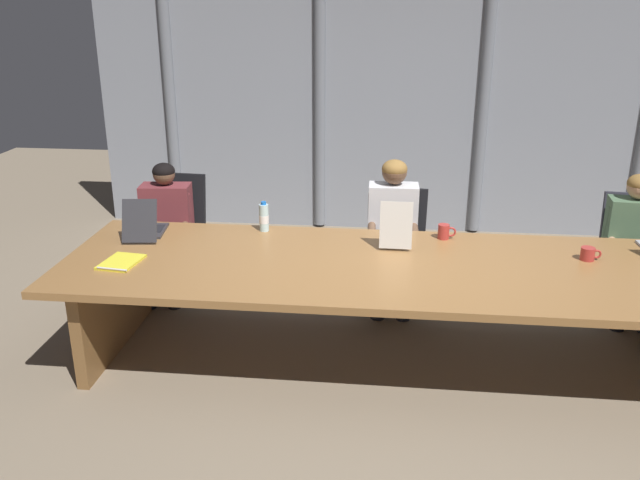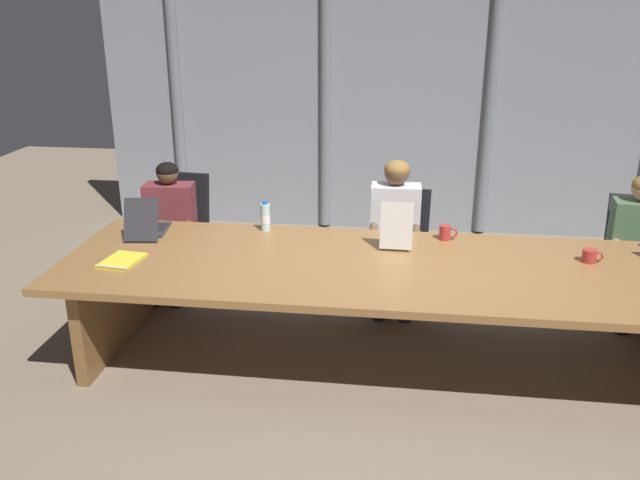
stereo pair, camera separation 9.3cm
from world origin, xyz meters
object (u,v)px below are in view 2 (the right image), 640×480
object	(u,v)px
laptop_left_end	(148,226)
spiral_notepad	(122,261)
person_left_mid	(395,226)
coffee_mug_far	(446,233)
office_chair_center	(633,270)
office_chair_left_end	(180,246)
laptop_left_mid	(397,235)
office_chair_left_mid	(398,259)
person_center	(639,241)
coffee_mug_near	(590,256)
water_bottle_primary	(265,217)
person_left_end	(168,222)

from	to	relation	value
laptop_left_end	spiral_notepad	distance (m)	0.56
person_left_mid	coffee_mug_far	size ratio (longest dim) A/B	9.01
person_left_mid	office_chair_center	bearing A→B (deg)	93.21
office_chair_left_end	laptop_left_mid	bearing A→B (deg)	74.23
office_chair_left_mid	person_center	distance (m)	1.84
office_chair_left_end	coffee_mug_near	distance (m)	3.29
person_center	water_bottle_primary	xyz separation A→B (m)	(-2.80, -0.38, 0.19)
water_bottle_primary	coffee_mug_far	world-z (taller)	water_bottle_primary
laptop_left_end	laptop_left_mid	bearing A→B (deg)	-95.81
office_chair_left_mid	coffee_mug_near	xyz separation A→B (m)	(1.26, -0.88, 0.44)
office_chair_center	coffee_mug_near	size ratio (longest dim) A/B	6.60
water_bottle_primary	coffee_mug_far	bearing A→B (deg)	-1.23
laptop_left_mid	person_left_mid	size ratio (longest dim) A/B	0.35
office_chair_center	coffee_mug_near	bearing A→B (deg)	-28.07
office_chair_center	person_left_mid	world-z (taller)	person_left_mid
office_chair_left_end	coffee_mug_near	world-z (taller)	office_chair_left_end
office_chair_left_mid	laptop_left_end	bearing A→B (deg)	-59.84
laptop_left_end	laptop_left_mid	size ratio (longest dim) A/B	1.15
office_chair_center	coffee_mug_near	distance (m)	1.14
person_center	coffee_mug_far	xyz separation A→B (m)	(-1.47, -0.41, 0.14)
laptop_left_mid	coffee_mug_far	xyz separation A→B (m)	(0.35, 0.13, -0.01)
office_chair_center	person_left_end	bearing A→B (deg)	-81.78
laptop_left_end	person_left_mid	xyz separation A→B (m)	(1.81, 0.58, -0.11)
laptop_left_end	office_chair_left_end	distance (m)	0.85
person_left_mid	coffee_mug_far	xyz separation A→B (m)	(0.37, -0.41, 0.11)
coffee_mug_near	spiral_notepad	distance (m)	3.10
person_left_end	coffee_mug_far	size ratio (longest dim) A/B	8.44
office_chair_left_mid	coffee_mug_near	bearing A→B (deg)	63.82
person_center	office_chair_left_end	bearing A→B (deg)	-87.37
person_center	coffee_mug_far	bearing A→B (deg)	-69.41
office_chair_center	spiral_notepad	xyz separation A→B (m)	(-3.67, -1.28, 0.40)
office_chair_center	person_center	bearing A→B (deg)	-10.45
person_center	coffee_mug_near	distance (m)	0.92
laptop_left_mid	water_bottle_primary	size ratio (longest dim) A/B	1.80
person_left_end	laptop_left_mid	bearing A→B (deg)	68.75
laptop_left_end	spiral_notepad	xyz separation A→B (m)	(0.03, -0.55, -0.05)
person_center	office_chair_center	bearing A→B (deg)	168.81
laptop_left_mid	person_left_mid	world-z (taller)	person_left_mid
person_left_end	spiral_notepad	size ratio (longest dim) A/B	3.35
office_chair_left_end	person_left_end	world-z (taller)	person_left_end
office_chair_center	person_left_mid	xyz separation A→B (m)	(-1.89, -0.15, 0.34)
office_chair_left_mid	water_bottle_primary	bearing A→B (deg)	-53.21
laptop_left_end	person_left_mid	distance (m)	1.90
laptop_left_mid	office_chair_center	bearing A→B (deg)	-68.91
laptop_left_end	coffee_mug_far	size ratio (longest dim) A/B	3.59
laptop_left_end	water_bottle_primary	xyz separation A→B (m)	(0.85, 0.19, 0.04)
laptop_left_mid	office_chair_left_mid	size ratio (longest dim) A/B	0.46
laptop_left_end	laptop_left_mid	xyz separation A→B (m)	(1.83, 0.04, 0.01)
office_chair_center	coffee_mug_far	bearing A→B (deg)	-63.83
office_chair_center	person_left_end	distance (m)	3.77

